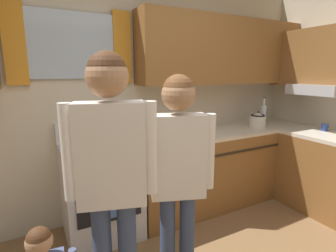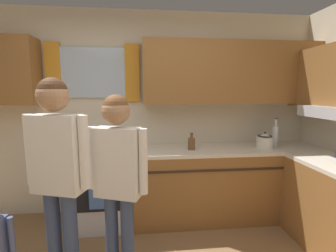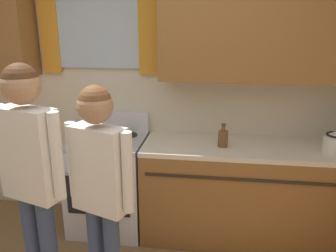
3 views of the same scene
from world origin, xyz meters
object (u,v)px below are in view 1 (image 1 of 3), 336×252
(bottle_tall_clear, at_px, (263,115))
(stovetop_kettle, at_px, (258,120))
(stove_oven, at_px, (101,189))
(adult_holding_child, at_px, (111,165))
(mug_cobalt_blue, at_px, (325,127))
(adult_in_plaid, at_px, (178,165))
(bottle_squat_brown, at_px, (196,128))

(bottle_tall_clear, distance_m, stovetop_kettle, 0.20)
(stove_oven, xyz_separation_m, adult_holding_child, (-0.16, -1.00, 0.60))
(stove_oven, bearing_deg, stovetop_kettle, -2.53)
(mug_cobalt_blue, xyz_separation_m, adult_holding_child, (-2.68, -0.40, 0.12))
(stovetop_kettle, distance_m, adult_in_plaid, 1.91)
(bottle_squat_brown, height_order, adult_in_plaid, adult_in_plaid)
(adult_holding_child, height_order, adult_in_plaid, adult_holding_child)
(bottle_squat_brown, xyz_separation_m, adult_holding_child, (-1.22, -0.94, 0.09))
(adult_in_plaid, bearing_deg, stove_oven, 105.79)
(stove_oven, xyz_separation_m, mug_cobalt_blue, (2.52, -0.60, 0.48))
(bottle_tall_clear, bearing_deg, adult_in_plaid, -152.31)
(bottle_tall_clear, distance_m, mug_cobalt_blue, 0.71)
(stovetop_kettle, xyz_separation_m, adult_in_plaid, (-1.69, -0.90, -0.01))
(bottle_squat_brown, relative_size, mug_cobalt_blue, 1.79)
(mug_cobalt_blue, distance_m, adult_in_plaid, 2.28)
(bottle_tall_clear, xyz_separation_m, stovetop_kettle, (-0.18, -0.07, -0.05))
(bottle_squat_brown, xyz_separation_m, adult_in_plaid, (-0.78, -0.93, 0.01))
(stove_oven, xyz_separation_m, bottle_squat_brown, (1.06, -0.06, 0.51))
(bottle_tall_clear, bearing_deg, mug_cobalt_blue, -57.30)
(stovetop_kettle, xyz_separation_m, adult_holding_child, (-2.13, -0.91, 0.07))
(stove_oven, bearing_deg, adult_in_plaid, -74.21)
(bottle_squat_brown, bearing_deg, mug_cobalt_blue, -20.40)
(stove_oven, height_order, stovetop_kettle, stovetop_kettle)
(mug_cobalt_blue, bearing_deg, bottle_squat_brown, 159.60)
(mug_cobalt_blue, xyz_separation_m, stovetop_kettle, (-0.56, 0.52, 0.05))
(stove_oven, relative_size, adult_holding_child, 0.65)
(bottle_squat_brown, bearing_deg, bottle_tall_clear, 2.40)
(stovetop_kettle, bearing_deg, bottle_squat_brown, 178.18)
(bottle_tall_clear, relative_size, adult_in_plaid, 0.23)
(mug_cobalt_blue, bearing_deg, stovetop_kettle, 137.12)
(stovetop_kettle, relative_size, adult_holding_child, 0.16)
(bottle_squat_brown, distance_m, stovetop_kettle, 0.91)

